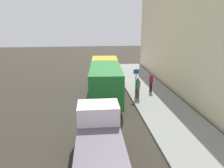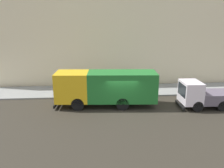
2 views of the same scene
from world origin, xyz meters
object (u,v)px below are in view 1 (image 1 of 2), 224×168
(large_utility_truck, at_px, (105,78))
(pedestrian_walking, at_px, (138,88))
(pedestrian_standing, at_px, (151,82))
(small_flatbed_truck, at_px, (99,137))
(street_sign_post, at_px, (136,80))

(large_utility_truck, distance_m, pedestrian_walking, 2.77)
(pedestrian_walking, xyz_separation_m, pedestrian_standing, (1.54, 1.43, 0.00))
(pedestrian_standing, bearing_deg, pedestrian_walking, -57.44)
(large_utility_truck, distance_m, pedestrian_standing, 4.27)
(pedestrian_standing, bearing_deg, small_flatbed_truck, -40.14)
(large_utility_truck, distance_m, small_flatbed_truck, 8.23)
(large_utility_truck, xyz_separation_m, pedestrian_standing, (4.15, 0.77, -0.67))
(pedestrian_walking, bearing_deg, pedestrian_standing, -123.69)
(pedestrian_walking, relative_size, pedestrian_standing, 1.02)
(pedestrian_walking, distance_m, pedestrian_standing, 2.11)
(small_flatbed_truck, height_order, pedestrian_standing, small_flatbed_truck)
(pedestrian_standing, relative_size, street_sign_post, 0.70)
(large_utility_truck, bearing_deg, pedestrian_walking, -10.69)
(small_flatbed_truck, bearing_deg, pedestrian_standing, 61.24)
(small_flatbed_truck, distance_m, street_sign_post, 8.64)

